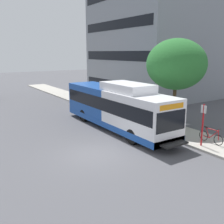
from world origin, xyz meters
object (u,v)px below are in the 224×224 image
at_px(bicycle_parked, 211,136).
at_px(transit_bus, 116,107).
at_px(street_tree_near_stop, 176,64).
at_px(bus_stop_sign_pole, 203,122).

bearing_deg(bicycle_parked, transit_bus, 115.00).
height_order(transit_bus, bicycle_parked, transit_bus).
distance_m(transit_bus, street_tree_near_stop, 5.62).
relative_size(transit_bus, bicycle_parked, 6.96).
relative_size(transit_bus, bus_stop_sign_pole, 4.71).
bearing_deg(bus_stop_sign_pole, bicycle_parked, -0.84).
bearing_deg(bus_stop_sign_pole, street_tree_near_stop, 63.91).
distance_m(transit_bus, bus_stop_sign_pole, 6.67).
bearing_deg(street_tree_near_stop, bicycle_parked, -105.84).
height_order(transit_bus, street_tree_near_stop, street_tree_near_stop).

